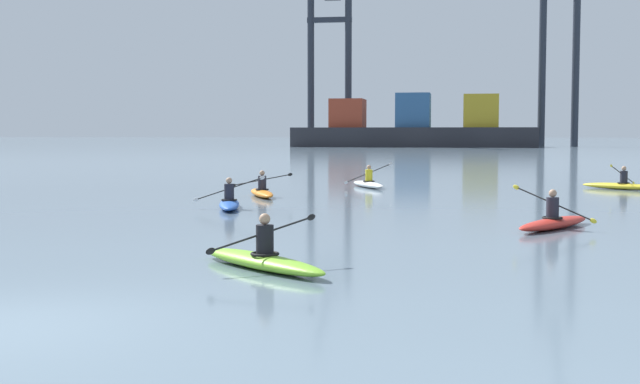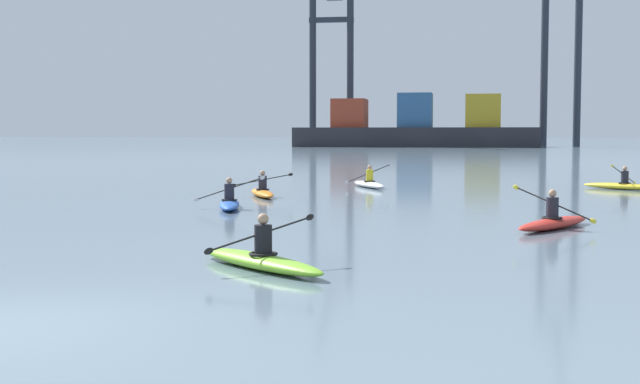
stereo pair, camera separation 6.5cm
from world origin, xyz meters
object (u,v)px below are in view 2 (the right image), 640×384
(kayak_red, at_px, (554,222))
(kayak_white, at_px, (369,183))
(kayak_yellow, at_px, (622,185))
(kayak_lime, at_px, (260,259))
(container_barge, at_px, (416,129))
(gantry_crane_west, at_px, (331,46))
(kayak_orange, at_px, (262,192))
(kayak_blue, at_px, (229,203))
(gantry_crane_west_mid, at_px, (562,24))

(kayak_red, bearing_deg, kayak_white, 112.89)
(kayak_yellow, relative_size, kayak_lime, 1.06)
(container_barge, xyz_separation_m, gantry_crane_west, (-15.51, 9.69, 14.60))
(container_barge, bearing_deg, kayak_orange, -89.64)
(kayak_yellow, xyz_separation_m, kayak_orange, (-13.52, -6.22, 0.00))
(kayak_lime, bearing_deg, kayak_white, 91.54)
(kayak_yellow, bearing_deg, kayak_red, -105.73)
(kayak_yellow, bearing_deg, kayak_blue, -140.47)
(container_barge, relative_size, kayak_white, 11.72)
(kayak_orange, xyz_separation_m, kayak_blue, (0.15, -4.82, 0.00))
(container_barge, relative_size, kayak_yellow, 12.60)
(gantry_crane_west_mid, relative_size, kayak_lime, 13.84)
(kayak_blue, bearing_deg, kayak_yellow, 39.53)
(gantry_crane_west_mid, distance_m, kayak_blue, 122.25)
(gantry_crane_west_mid, xyz_separation_m, kayak_white, (-19.35, -108.02, -19.72))
(kayak_yellow, distance_m, kayak_orange, 14.88)
(container_barge, relative_size, gantry_crane_west_mid, 0.96)
(gantry_crane_west_mid, xyz_separation_m, kayak_orange, (-22.57, -113.73, -19.72))
(container_barge, xyz_separation_m, kayak_blue, (0.82, -112.72, -2.75))
(kayak_orange, distance_m, kayak_lime, 16.19)
(gantry_crane_west, height_order, kayak_white, gantry_crane_west)
(gantry_crane_west, bearing_deg, kayak_yellow, -75.07)
(container_barge, distance_m, kayak_white, 102.31)
(kayak_lime, bearing_deg, kayak_blue, 108.50)
(gantry_crane_west, distance_m, kayak_red, 130.02)
(kayak_white, distance_m, kayak_lime, 21.45)
(gantry_crane_west_mid, height_order, kayak_orange, gantry_crane_west_mid)
(gantry_crane_west, bearing_deg, kayak_white, -80.16)
(container_barge, distance_m, gantry_crane_west, 23.40)
(container_barge, height_order, gantry_crane_west, gantry_crane_west)
(container_barge, height_order, kayak_yellow, container_barge)
(container_barge, relative_size, kayak_red, 12.09)
(container_barge, bearing_deg, kayak_lime, -87.93)
(kayak_yellow, height_order, kayak_lime, kayak_yellow)
(kayak_white, bearing_deg, gantry_crane_west_mid, 79.85)
(container_barge, distance_m, kayak_red, 117.08)
(gantry_crane_west, bearing_deg, kayak_red, -78.59)
(kayak_red, bearing_deg, kayak_orange, 136.90)
(kayak_orange, relative_size, kayak_blue, 0.98)
(kayak_red, relative_size, kayak_yellow, 1.04)
(kayak_orange, bearing_deg, kayak_lime, -76.43)
(kayak_red, height_order, kayak_lime, kayak_red)
(kayak_blue, bearing_deg, kayak_white, 73.70)
(gantry_crane_west, xyz_separation_m, gantry_crane_west_mid, (38.76, -3.86, 2.38))
(container_barge, distance_m, kayak_blue, 112.76)
(kayak_yellow, xyz_separation_m, kayak_blue, (-13.37, -11.03, 0.00))
(gantry_crane_west, relative_size, kayak_red, 10.45)
(kayak_white, bearing_deg, kayak_yellow, 2.85)
(gantry_crane_west_mid, xyz_separation_m, kayak_red, (-13.26, -122.44, -19.72))
(kayak_white, height_order, kayak_lime, kayak_white)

